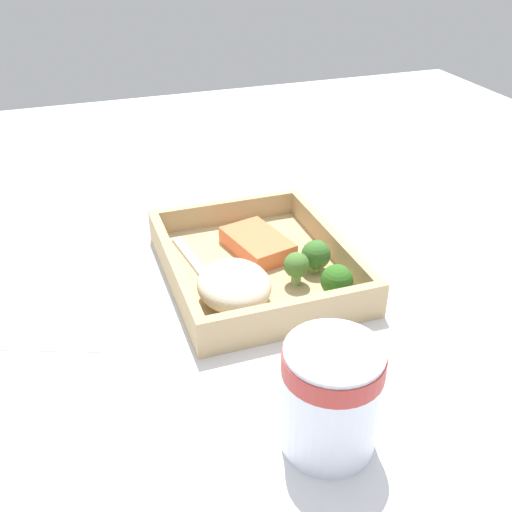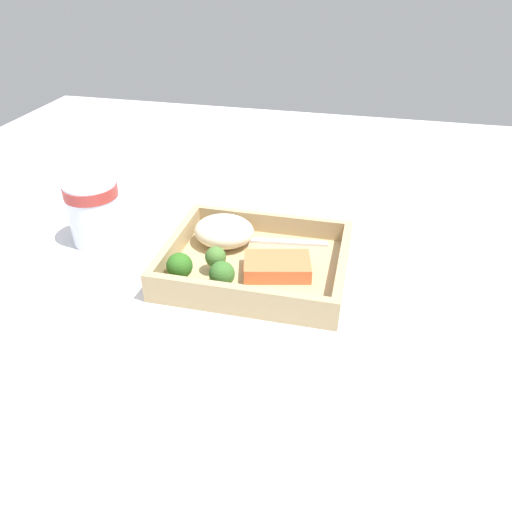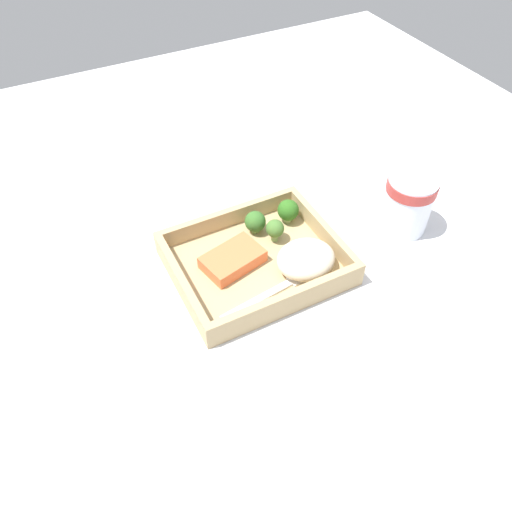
{
  "view_description": "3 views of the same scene",
  "coord_description": "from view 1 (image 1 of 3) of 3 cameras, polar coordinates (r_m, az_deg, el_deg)",
  "views": [
    {
      "loc": [
        58.74,
        -20.41,
        40.37
      ],
      "look_at": [
        0.0,
        0.0,
        2.7
      ],
      "focal_mm": 42.0,
      "sensor_mm": 36.0,
      "label": 1
    },
    {
      "loc": [
        -14.08,
        59.21,
        41.9
      ],
      "look_at": [
        0.0,
        0.0,
        2.7
      ],
      "focal_mm": 35.0,
      "sensor_mm": 36.0,
      "label": 2
    },
    {
      "loc": [
        -24.72,
        -47.95,
        59.22
      ],
      "look_at": [
        0.0,
        0.0,
        2.7
      ],
      "focal_mm": 35.0,
      "sensor_mm": 36.0,
      "label": 3
    }
  ],
  "objects": [
    {
      "name": "ground_plane",
      "position": [
        0.75,
        0.0,
        -2.43
      ],
      "size": [
        160.0,
        160.0,
        2.0
      ],
      "primitive_type": "cube",
      "color": "silver"
    },
    {
      "name": "broccoli_floret_3",
      "position": [
        0.67,
        7.69,
        -2.38
      ],
      "size": [
        3.66,
        3.66,
        4.26
      ],
      "color": "#8CA263",
      "rests_on": "takeout_tray"
    },
    {
      "name": "takeout_tray",
      "position": [
        0.74,
        0.0,
        -1.39
      ],
      "size": [
        26.1,
        21.42,
        1.2
      ],
      "primitive_type": "cube",
      "color": "tan",
      "rests_on": "ground_plane"
    },
    {
      "name": "broccoli_floret_2",
      "position": [
        0.72,
        5.73,
        0.08
      ],
      "size": [
        3.54,
        3.54,
        4.0
      ],
      "color": "#7A9F56",
      "rests_on": "takeout_tray"
    },
    {
      "name": "tray_rim",
      "position": [
        0.73,
        0.0,
        0.07
      ],
      "size": [
        26.1,
        21.42,
        3.2
      ],
      "color": "tan",
      "rests_on": "takeout_tray"
    },
    {
      "name": "broccoli_floret_1",
      "position": [
        0.69,
        3.88,
        -0.95
      ],
      "size": [
        3.01,
        3.01,
        4.09
      ],
      "color": "#769D5A",
      "rests_on": "takeout_tray"
    },
    {
      "name": "receipt_slip",
      "position": [
        0.69,
        -17.89,
        -6.54
      ],
      "size": [
        11.43,
        13.95,
        0.24
      ],
      "primitive_type": "cube",
      "rotation": [
        0.0,
        0.0,
        -0.37
      ],
      "color": "white",
      "rests_on": "ground_plane"
    },
    {
      "name": "fork",
      "position": [
        0.72,
        -5.19,
        -1.5
      ],
      "size": [
        15.88,
        3.66,
        0.44
      ],
      "color": "silver",
      "rests_on": "takeout_tray"
    },
    {
      "name": "paper_cup",
      "position": [
        0.5,
        7.15,
        -12.77
      ],
      "size": [
        8.28,
        8.28,
        10.22
      ],
      "color": "white",
      "rests_on": "ground_plane"
    },
    {
      "name": "mashed_potatoes",
      "position": [
        0.66,
        -2.1,
        -2.81
      ],
      "size": [
        9.29,
        8.18,
        4.41
      ],
      "primitive_type": "ellipsoid",
      "color": "beige",
      "rests_on": "takeout_tray"
    },
    {
      "name": "salmon_fillet",
      "position": [
        0.76,
        0.12,
        1.18
      ],
      "size": [
        10.48,
        7.95,
        2.21
      ],
      "primitive_type": "cube",
      "rotation": [
        0.0,
        0.0,
        0.23
      ],
      "color": "#F67041",
      "rests_on": "takeout_tray"
    }
  ]
}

